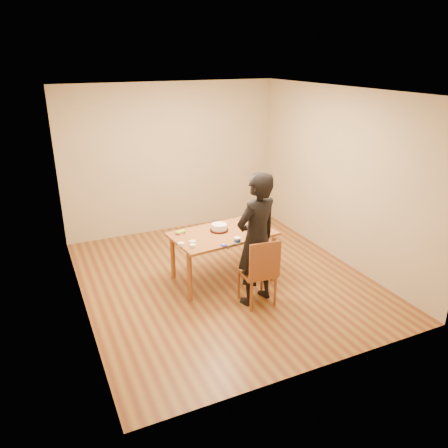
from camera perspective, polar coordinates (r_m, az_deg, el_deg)
name	(u,v)px	position (r m, az deg, el deg)	size (l,w,h in m)	color
room_shell	(214,186)	(6.37, -1.38, 5.03)	(4.00, 4.50, 2.70)	brown
dining_table	(223,234)	(6.26, -0.19, -1.30)	(1.44, 0.86, 0.04)	brown
dining_chair	(257,272)	(5.81, 4.35, -6.29)	(0.42, 0.42, 0.04)	brown
cake_plate	(219,230)	(6.32, -0.63, -0.79)	(0.27, 0.27, 0.02)	red
cake	(219,227)	(6.30, -0.64, -0.41)	(0.23, 0.23, 0.07)	white
frosting_dome	(219,224)	(6.28, -0.64, 0.01)	(0.22, 0.22, 0.03)	white
frosting_tub	(237,240)	(5.90, 1.75, -2.14)	(0.09, 0.09, 0.08)	white
frosting_lid	(224,245)	(5.84, -0.06, -2.78)	(0.09, 0.09, 0.01)	#1C189E
frosting_dollop	(224,244)	(5.84, -0.06, -2.66)	(0.04, 0.04, 0.02)	white
ramekin_green	(193,246)	(5.80, -4.12, -2.85)	(0.08, 0.08, 0.04)	white
ramekin_yellow	(192,242)	(5.90, -4.14, -2.41)	(0.09, 0.09, 0.04)	white
ramekin_multi	(181,244)	(5.86, -5.64, -2.64)	(0.09, 0.09, 0.04)	white
candy_box_pink	(181,233)	(6.25, -5.63, -1.18)	(0.13, 0.06, 0.02)	#F0388D
candy_box_green	(181,232)	(6.24, -5.69, -1.00)	(0.14, 0.07, 0.02)	green
spatula	(230,247)	(5.80, 0.85, -2.97)	(0.17, 0.02, 0.01)	black
person	(256,240)	(5.65, 4.26, -2.05)	(0.66, 0.43, 1.80)	black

